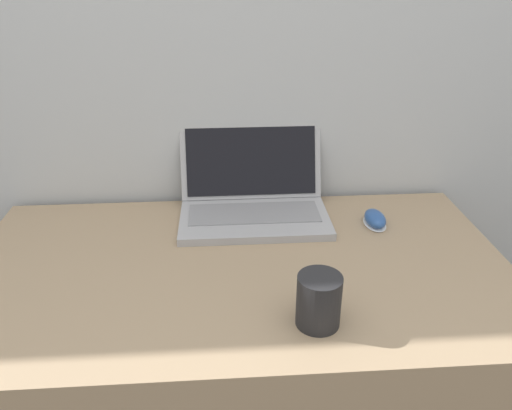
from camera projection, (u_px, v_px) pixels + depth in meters
desk at (241, 380)px, 1.28m from camera, size 1.23×0.68×0.71m
laptop at (253, 197)px, 1.32m from camera, size 0.39×0.29×0.22m
drink_cup at (319, 300)px, 0.92m from camera, size 0.08×0.08×0.10m
computer_mouse at (375, 219)px, 1.29m from camera, size 0.06×0.09×0.03m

